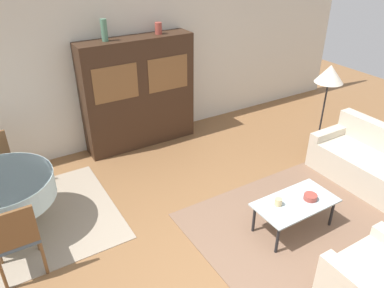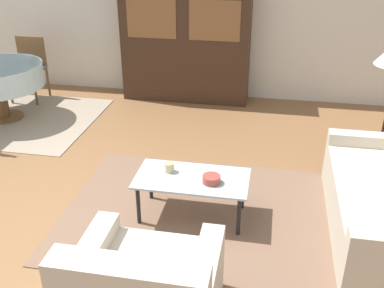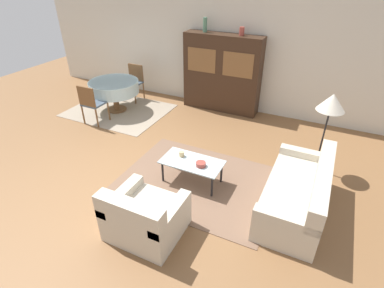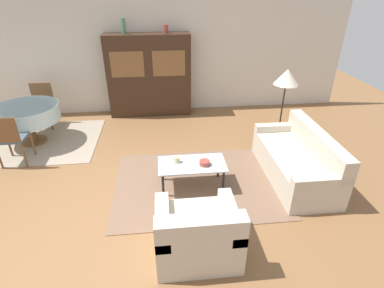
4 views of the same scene
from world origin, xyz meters
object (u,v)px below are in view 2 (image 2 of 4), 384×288
(dining_chair_far, at_px, (29,64))
(bowl, at_px, (211,179))
(cup, at_px, (169,167))
(display_cabinet, at_px, (186,39))
(coffee_table, at_px, (192,181))

(dining_chair_far, distance_m, bowl, 4.11)
(dining_chair_far, xyz_separation_m, cup, (2.75, -2.52, -0.08))
(display_cabinet, height_order, cup, display_cabinet)
(cup, xyz_separation_m, bowl, (0.41, -0.12, -0.01))
(dining_chair_far, height_order, cup, dining_chair_far)
(display_cabinet, bearing_deg, cup, -81.57)
(cup, bearing_deg, display_cabinet, 98.43)
(dining_chair_far, relative_size, cup, 10.18)
(bowl, bearing_deg, coffee_table, 163.72)
(cup, bearing_deg, coffee_table, -16.00)
(display_cabinet, distance_m, cup, 3.01)
(display_cabinet, xyz_separation_m, cup, (0.44, -2.94, -0.46))
(coffee_table, relative_size, cup, 11.28)
(display_cabinet, height_order, bowl, display_cabinet)
(coffee_table, bearing_deg, bowl, -16.28)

